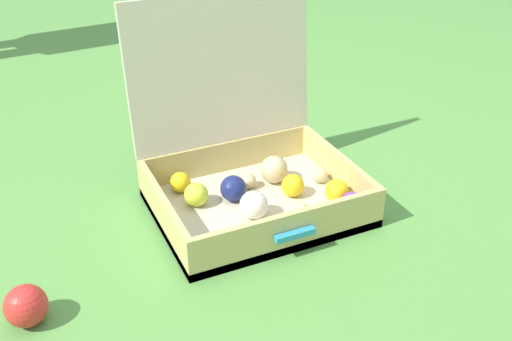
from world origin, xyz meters
The scene contains 3 objects.
ground_plane centered at (0.00, 0.00, 0.00)m, with size 16.00×16.00×0.00m, color #569342.
open_suitcase centered at (0.07, 0.06, 0.12)m, with size 0.56×0.52×0.56m.
stray_ball_on_grass centered at (-0.58, -0.20, 0.05)m, with size 0.10×0.10×0.10m, color red.
Camera 1 is at (-0.54, -1.32, 0.97)m, focal length 42.75 mm.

